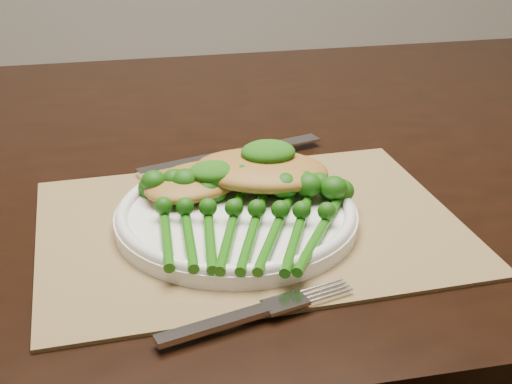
{
  "coord_description": "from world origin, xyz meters",
  "views": [
    {
      "loc": [
        -0.18,
        -0.93,
        1.09
      ],
      "look_at": [
        -0.09,
        -0.29,
        0.78
      ],
      "focal_mm": 50.0,
      "sensor_mm": 36.0,
      "label": 1
    }
  ],
  "objects": [
    {
      "name": "dining_table",
      "position": [
        -0.12,
        -0.1,
        0.38
      ],
      "size": [
        1.66,
        1.01,
        0.75
      ],
      "rotation": [
        0.0,
        0.0,
        0.07
      ],
      "color": "black",
      "rests_on": "ground"
    },
    {
      "name": "placemat",
      "position": [
        -0.1,
        -0.31,
        0.75
      ],
      "size": [
        0.45,
        0.35,
        0.0
      ],
      "primitive_type": "cube",
      "rotation": [
        0.0,
        0.0,
        0.12
      ],
      "color": "olive",
      "rests_on": "dining_table"
    },
    {
      "name": "dinner_plate",
      "position": [
        -0.12,
        -0.31,
        0.76
      ],
      "size": [
        0.24,
        0.24,
        0.02
      ],
      "color": "white",
      "rests_on": "placemat"
    },
    {
      "name": "knife",
      "position": [
        -0.13,
        -0.15,
        0.76
      ],
      "size": [
        0.23,
        0.1,
        0.01
      ],
      "rotation": [
        0.0,
        0.0,
        0.36
      ],
      "color": "silver",
      "rests_on": "placemat"
    },
    {
      "name": "fork",
      "position": [
        -0.11,
        -0.46,
        0.76
      ],
      "size": [
        0.17,
        0.07,
        0.01
      ],
      "rotation": [
        0.0,
        0.0,
        0.34
      ],
      "color": "silver",
      "rests_on": "placemat"
    },
    {
      "name": "chicken_fillet_left",
      "position": [
        -0.15,
        -0.26,
        0.78
      ],
      "size": [
        0.14,
        0.13,
        0.02
      ],
      "primitive_type": "ellipsoid",
      "rotation": [
        0.0,
        0.0,
        0.59
      ],
      "color": "#A77730",
      "rests_on": "dinner_plate"
    },
    {
      "name": "chicken_fillet_right",
      "position": [
        -0.08,
        -0.25,
        0.79
      ],
      "size": [
        0.16,
        0.14,
        0.03
      ],
      "primitive_type": "ellipsoid",
      "rotation": [
        0.0,
        0.0,
        -0.31
      ],
      "color": "#A77730",
      "rests_on": "dinner_plate"
    },
    {
      "name": "pesto_dollop_left",
      "position": [
        -0.14,
        -0.26,
        0.79
      ],
      "size": [
        0.05,
        0.04,
        0.02
      ],
      "primitive_type": "ellipsoid",
      "color": "#13470A",
      "rests_on": "chicken_fillet_left"
    },
    {
      "name": "pesto_dollop_right",
      "position": [
        -0.08,
        -0.25,
        0.8
      ],
      "size": [
        0.06,
        0.05,
        0.02
      ],
      "primitive_type": "ellipsoid",
      "color": "#13470A",
      "rests_on": "chicken_fillet_right"
    },
    {
      "name": "broccolini_bundle",
      "position": [
        -0.12,
        -0.35,
        0.77
      ],
      "size": [
        0.2,
        0.22,
        0.04
      ],
      "rotation": [
        0.0,
        0.0,
        -0.21
      ],
      "color": "#185A0B",
      "rests_on": "dinner_plate"
    }
  ]
}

